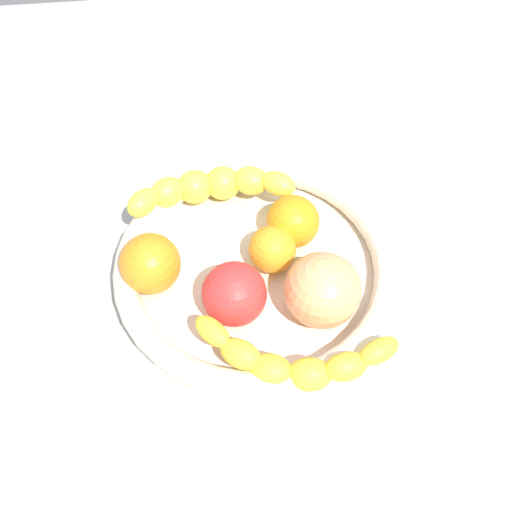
# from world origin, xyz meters

# --- Properties ---
(kitchen_counter) EXTENTS (1.20, 1.20, 0.03)m
(kitchen_counter) POSITION_xyz_m (0.00, 0.00, 0.01)
(kitchen_counter) COLOR #9D9D9A
(kitchen_counter) RESTS_ON ground
(fruit_bowl) EXTENTS (0.31, 0.31, 0.05)m
(fruit_bowl) POSITION_xyz_m (0.00, 0.00, 0.06)
(fruit_bowl) COLOR beige
(fruit_bowl) RESTS_ON kitchen_counter
(banana_draped_left) EXTENTS (0.09, 0.20, 0.04)m
(banana_draped_left) POSITION_xyz_m (0.13, 0.02, 0.08)
(banana_draped_left) COLOR yellow
(banana_draped_left) RESTS_ON fruit_bowl
(banana_draped_right) EXTENTS (0.08, 0.20, 0.05)m
(banana_draped_right) POSITION_xyz_m (-0.10, -0.04, 0.09)
(banana_draped_right) COLOR yellow
(banana_draped_right) RESTS_ON fruit_bowl
(orange_front) EXTENTS (0.07, 0.07, 0.07)m
(orange_front) POSITION_xyz_m (0.00, -0.11, 0.09)
(orange_front) COLOR orange
(orange_front) RESTS_ON fruit_bowl
(orange_mid_left) EXTENTS (0.06, 0.06, 0.06)m
(orange_mid_left) POSITION_xyz_m (-0.04, 0.05, 0.08)
(orange_mid_left) COLOR orange
(orange_mid_left) RESTS_ON fruit_bowl
(orange_mid_right) EXTENTS (0.05, 0.05, 0.05)m
(orange_mid_right) POSITION_xyz_m (-0.01, 0.02, 0.08)
(orange_mid_right) COLOR orange
(orange_mid_right) RESTS_ON fruit_bowl
(peach_blush) EXTENTS (0.08, 0.08, 0.08)m
(peach_blush) POSITION_xyz_m (0.06, 0.06, 0.09)
(peach_blush) COLOR #F5A167
(peach_blush) RESTS_ON fruit_bowl
(tomato_red) EXTENTS (0.07, 0.07, 0.07)m
(tomato_red) POSITION_xyz_m (0.05, -0.03, 0.09)
(tomato_red) COLOR red
(tomato_red) RESTS_ON fruit_bowl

